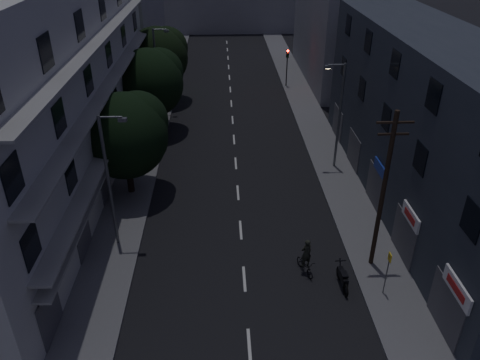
{
  "coord_description": "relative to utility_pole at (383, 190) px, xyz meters",
  "views": [
    {
      "loc": [
        -1.04,
        -12.72,
        17.0
      ],
      "look_at": [
        0.0,
        12.0,
        3.0
      ],
      "focal_mm": 35.0,
      "sensor_mm": 36.0,
      "label": 1
    }
  ],
  "objects": [
    {
      "name": "tree_far",
      "position": [
        -14.39,
        27.09,
        -0.01
      ],
      "size": [
        6.07,
        6.07,
        7.51
      ],
      "color": "black",
      "rests_on": "sidewalk_left"
    },
    {
      "name": "sidewalk_left",
      "position": [
        -14.62,
        17.61,
        -4.79
      ],
      "size": [
        3.0,
        90.0,
        0.15
      ],
      "primitive_type": "cube",
      "color": "#565659",
      "rests_on": "ground"
    },
    {
      "name": "building_far_right",
      "position": [
        4.88,
        34.61,
        1.63
      ],
      "size": [
        6.0,
        20.0,
        13.0
      ],
      "primitive_type": "cube",
      "color": "slate",
      "rests_on": "ground"
    },
    {
      "name": "cyclist",
      "position": [
        -3.79,
        -0.47,
        -4.14
      ],
      "size": [
        1.14,
        1.8,
        2.16
      ],
      "rotation": [
        0.0,
        0.0,
        0.35
      ],
      "color": "black",
      "rests_on": "ground"
    },
    {
      "name": "building_right",
      "position": [
        4.87,
        6.61,
        0.63
      ],
      "size": [
        6.19,
        28.0,
        11.0
      ],
      "color": "#282D36",
      "rests_on": "ground"
    },
    {
      "name": "motorcycle",
      "position": [
        -2.02,
        -1.67,
        -4.35
      ],
      "size": [
        0.59,
        2.06,
        1.32
      ],
      "rotation": [
        0.0,
        0.0,
        0.03
      ],
      "color": "black",
      "rests_on": "ground"
    },
    {
      "name": "street_lamp_left_near",
      "position": [
        -14.33,
        2.51,
        -0.27
      ],
      "size": [
        1.51,
        0.25,
        8.0
      ],
      "color": "slate",
      "rests_on": "sidewalk_left"
    },
    {
      "name": "traffic_signal_far_right",
      "position": [
        -0.75,
        31.21,
        -1.77
      ],
      "size": [
        0.28,
        0.37,
        4.1
      ],
      "color": "black",
      "rests_on": "sidewalk_right"
    },
    {
      "name": "building_left",
      "position": [
        -19.1,
        10.61,
        2.13
      ],
      "size": [
        7.0,
        36.0,
        14.0
      ],
      "color": "#AAAAA5",
      "rests_on": "ground"
    },
    {
      "name": "street_lamp_left_far",
      "position": [
        -14.1,
        23.71,
        -0.27
      ],
      "size": [
        1.51,
        0.25,
        8.0
      ],
      "color": "slate",
      "rests_on": "sidewalk_left"
    },
    {
      "name": "utility_pole",
      "position": [
        0.0,
        0.0,
        0.0
      ],
      "size": [
        1.8,
        0.24,
        9.0
      ],
      "color": "black",
      "rests_on": "sidewalk_right"
    },
    {
      "name": "tree_mid",
      "position": [
        -14.28,
        19.26,
        -0.16
      ],
      "size": [
        5.93,
        5.93,
        7.3
      ],
      "color": "black",
      "rests_on": "sidewalk_left"
    },
    {
      "name": "lane_markings",
      "position": [
        -7.12,
        23.86,
        -4.86
      ],
      "size": [
        0.15,
        60.5,
        0.01
      ],
      "color": "beige",
      "rests_on": "ground"
    },
    {
      "name": "building_far_left",
      "position": [
        -19.12,
        40.61,
        3.13
      ],
      "size": [
        6.0,
        20.0,
        16.0
      ],
      "primitive_type": "cube",
      "color": "slate",
      "rests_on": "ground"
    },
    {
      "name": "sidewalk_right",
      "position": [
        0.38,
        17.61,
        -4.79
      ],
      "size": [
        3.0,
        90.0,
        0.15
      ],
      "primitive_type": "cube",
      "color": "#565659",
      "rests_on": "ground"
    },
    {
      "name": "bus_stop_sign",
      "position": [
        -0.07,
        -2.41,
        -2.98
      ],
      "size": [
        0.06,
        0.35,
        2.52
      ],
      "color": "#595B60",
      "rests_on": "sidewalk_right"
    },
    {
      "name": "ground",
      "position": [
        -7.12,
        17.61,
        -4.87
      ],
      "size": [
        160.0,
        160.0,
        0.0
      ],
      "primitive_type": "plane",
      "color": "black",
      "rests_on": "ground"
    },
    {
      "name": "street_lamp_right",
      "position": [
        0.35,
        11.6,
        -0.27
      ],
      "size": [
        1.51,
        0.25,
        8.0
      ],
      "color": "slate",
      "rests_on": "sidewalk_right"
    },
    {
      "name": "traffic_signal_far_left",
      "position": [
        -13.62,
        31.14,
        -1.77
      ],
      "size": [
        0.28,
        0.37,
        4.1
      ],
      "color": "black",
      "rests_on": "sidewalk_left"
    },
    {
      "name": "tree_near",
      "position": [
        -14.53,
        8.47,
        -0.26
      ],
      "size": [
        5.77,
        5.77,
        7.12
      ],
      "color": "black",
      "rests_on": "sidewalk_left"
    }
  ]
}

